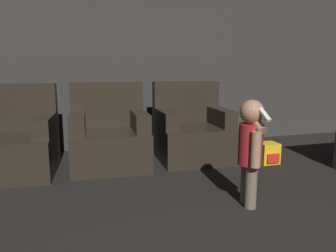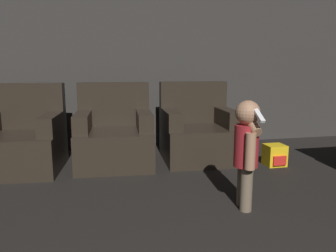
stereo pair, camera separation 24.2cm
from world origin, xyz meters
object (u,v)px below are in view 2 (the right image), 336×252
at_px(armchair_right, 198,133).
at_px(toy_backpack, 275,155).
at_px(armchair_middle, 114,137).
at_px(person_toddler, 247,146).
at_px(armchair_left, 22,141).

bearing_deg(armchair_right, toy_backpack, -27.49).
xyz_separation_m(armchair_middle, person_toddler, (0.93, -1.44, 0.19)).
relative_size(armchair_middle, person_toddler, 1.08).
height_order(armchair_left, person_toddler, armchair_left).
bearing_deg(armchair_right, armchair_left, -177.23).
bearing_deg(armchair_left, armchair_middle, 5.60).
xyz_separation_m(armchair_left, person_toddler, (1.92, -1.44, 0.19)).
distance_m(person_toddler, toy_backpack, 1.35).
bearing_deg(person_toddler, armchair_left, -115.72).
bearing_deg(armchair_right, armchair_middle, -177.23).
xyz_separation_m(armchair_left, toy_backpack, (2.76, -0.45, -0.20)).
height_order(armchair_left, toy_backpack, armchair_left).
bearing_deg(toy_backpack, armchair_left, 170.72).
bearing_deg(armchair_middle, armchair_right, 3.58).
bearing_deg(armchair_left, person_toddler, -31.27).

